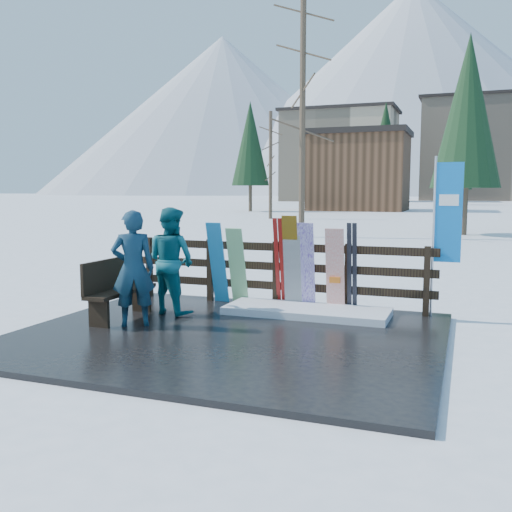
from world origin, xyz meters
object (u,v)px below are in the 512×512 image
at_px(snowboard_0, 218,263).
at_px(snowboard_4, 292,270).
at_px(snowboard_1, 237,266).
at_px(snowboard_3, 306,266).
at_px(bench, 117,287).
at_px(person_front, 133,268).
at_px(snowboard_5, 335,270).
at_px(person_back, 171,261).
at_px(rental_flag, 445,218).
at_px(snowboard_2, 291,262).

height_order(snowboard_0, snowboard_4, snowboard_0).
bearing_deg(snowboard_1, snowboard_3, 0.00).
relative_size(bench, person_front, 0.85).
bearing_deg(snowboard_5, person_back, -157.52).
height_order(snowboard_1, snowboard_5, snowboard_5).
bearing_deg(person_front, rental_flag, 175.40).
height_order(snowboard_1, person_back, person_back).
bearing_deg(snowboard_5, snowboard_2, -180.00).
bearing_deg(snowboard_1, snowboard_4, 0.00).
bearing_deg(bench, person_front, -32.47).
height_order(snowboard_1, snowboard_2, snowboard_2).
bearing_deg(person_front, snowboard_5, -174.86).
bearing_deg(rental_flag, snowboard_5, -171.08).
bearing_deg(rental_flag, snowboard_1, -175.59).
xyz_separation_m(snowboard_4, snowboard_5, (0.75, -0.00, 0.03)).
relative_size(rental_flag, person_back, 1.46).
xyz_separation_m(snowboard_0, person_back, (-0.38, -1.05, 0.15)).
bearing_deg(snowboard_1, person_front, -112.99).
distance_m(bench, snowboard_1, 2.21).
relative_size(bench, snowboard_0, 0.98).
bearing_deg(bench, snowboard_2, 35.61).
distance_m(snowboard_2, snowboard_3, 0.27).
bearing_deg(person_back, snowboard_2, -133.76).
distance_m(bench, person_front, 0.71).
relative_size(snowboard_0, snowboard_1, 1.07).
bearing_deg(snowboard_1, snowboard_0, -180.00).
xyz_separation_m(snowboard_4, person_front, (-1.90, -2.04, 0.20)).
xyz_separation_m(snowboard_1, snowboard_5, (1.78, 0.00, 0.02)).
xyz_separation_m(bench, rental_flag, (4.88, 1.98, 1.09)).
xyz_separation_m(snowboard_2, person_back, (-1.77, -1.05, 0.07)).
bearing_deg(snowboard_2, snowboard_1, 180.00).
height_order(snowboard_5, rental_flag, rental_flag).
bearing_deg(snowboard_3, person_front, -136.42).
height_order(snowboard_3, person_back, person_back).
bearing_deg(rental_flag, person_front, -152.13).
distance_m(snowboard_0, snowboard_5, 2.17).
bearing_deg(snowboard_4, person_back, -149.61).
bearing_deg(snowboard_1, snowboard_5, 0.00).
relative_size(snowboard_2, snowboard_5, 1.15).
relative_size(snowboard_5, person_back, 0.81).
relative_size(snowboard_0, snowboard_3, 1.00).
height_order(snowboard_1, snowboard_3, snowboard_3).
bearing_deg(snowboard_2, person_front, -132.62).
distance_m(snowboard_3, person_front, 2.96).
bearing_deg(person_back, rental_flag, -147.24).
xyz_separation_m(bench, person_back, (0.62, 0.66, 0.37)).
height_order(bench, snowboard_3, snowboard_3).
xyz_separation_m(rental_flag, person_back, (-4.26, -1.32, -0.72)).
distance_m(snowboard_2, person_front, 2.77).
bearing_deg(person_back, snowboard_1, -110.30).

